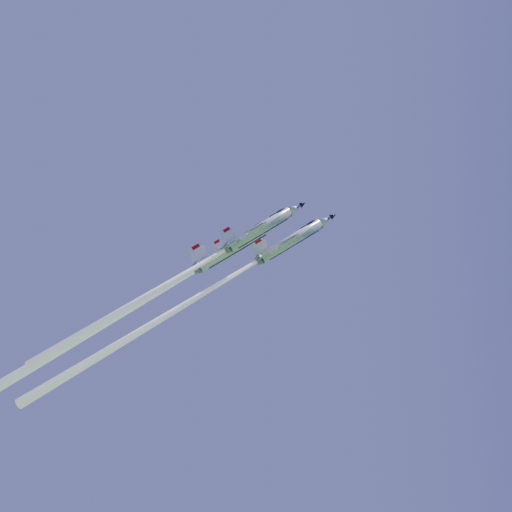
% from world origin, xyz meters
% --- Properties ---
extents(jet_lead, '(44.51, 13.19, 40.21)m').
position_xyz_m(jet_lead, '(-10.79, -0.32, 85.73)').
color(jet_lead, white).
extents(jet_left, '(43.87, 12.69, 40.11)m').
position_xyz_m(jet_left, '(-19.87, 1.92, 86.37)').
color(jet_left, white).
extents(jet_right, '(36.71, 11.26, 32.58)m').
position_xyz_m(jet_right, '(-10.83, -7.60, 87.90)').
color(jet_right, white).
extents(jet_slot, '(50.22, 14.84, 45.44)m').
position_xyz_m(jet_slot, '(-21.90, -5.49, 82.31)').
color(jet_slot, white).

